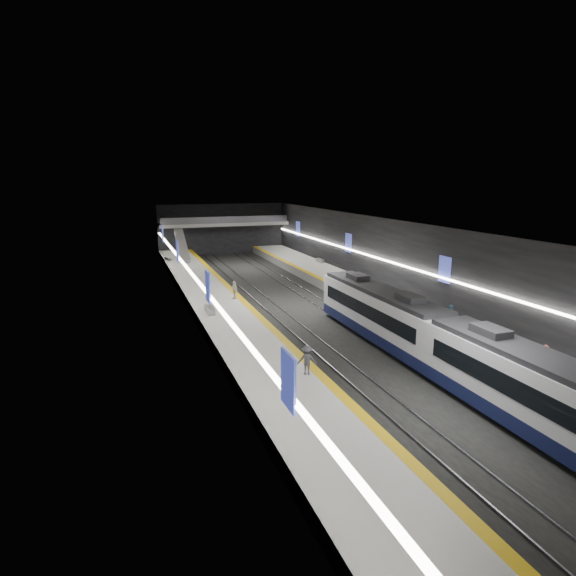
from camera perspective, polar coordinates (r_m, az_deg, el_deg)
name	(u,v)px	position (r m, az deg, el deg)	size (l,w,h in m)	color
ground	(299,308)	(45.34, 1.37, -2.39)	(70.00, 70.00, 0.00)	black
ceiling	(300,223)	(43.92, 1.43, 7.73)	(20.00, 70.00, 0.04)	beige
wall_left	(191,273)	(42.03, -11.47, 1.73)	(0.04, 70.00, 8.00)	black
wall_right	(394,260)	(48.85, 12.45, 3.23)	(0.04, 70.00, 8.00)	black
wall_back	(222,229)	(77.87, -7.82, 6.92)	(20.00, 0.04, 8.00)	black
platform_left	(221,310)	(43.22, -7.98, -2.60)	(5.00, 70.00, 1.00)	slate
tile_surface_left	(221,304)	(43.09, -8.00, -1.94)	(5.00, 70.00, 0.02)	#A7A7A2
tactile_strip_left	(245,302)	(43.55, -5.16, -1.69)	(0.60, 70.00, 0.02)	#DCAA0B
platform_right	(370,297)	(48.30, 9.73, -1.01)	(5.00, 70.00, 1.00)	slate
tile_surface_right	(370,292)	(48.19, 9.75, -0.42)	(5.00, 70.00, 0.02)	#A7A7A2
tactile_strip_right	(350,293)	(47.17, 7.41, -0.61)	(0.60, 70.00, 0.02)	#DCAA0B
rails	(299,307)	(45.33, 1.37, -2.32)	(6.52, 70.00, 0.12)	gray
train	(443,343)	(30.74, 17.92, -6.26)	(2.69, 30.05, 3.60)	#10163C
ad_posters	(296,259)	(45.29, 0.95, 3.43)	(19.94, 53.50, 2.20)	#3944AD
cove_light_left	(193,275)	(42.09, -11.18, 1.48)	(0.25, 68.60, 0.12)	white
cove_light_right	(392,262)	(48.78, 12.24, 2.98)	(0.25, 68.60, 0.12)	white
mezzanine_bridge	(225,224)	(75.75, -7.52, 7.55)	(20.00, 3.00, 1.50)	gray
escalator	(182,245)	(67.98, -12.45, 4.94)	(1.20, 8.00, 0.60)	#99999E
bench_left_near	(210,310)	(40.64, -9.27, -2.54)	(0.57, 2.06, 0.50)	#99999E
bench_left_far	(168,259)	(67.70, -14.03, 3.37)	(0.45, 1.61, 0.39)	#99999E
bench_right_far	(320,261)	(64.32, 3.83, 3.27)	(0.52, 1.86, 0.46)	#99999E
passenger_right_a	(544,361)	(30.95, 28.10, -7.59)	(0.68, 0.44, 1.85)	#B45043
passenger_right_b	(451,315)	(38.63, 18.75, -3.05)	(0.77, 0.60, 1.59)	teal
passenger_left_a	(234,290)	(44.77, -6.38, -0.24)	(0.98, 0.41, 1.67)	beige
passenger_left_b	(307,360)	(27.59, 2.27, -8.56)	(1.12, 0.64, 1.73)	#49474F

